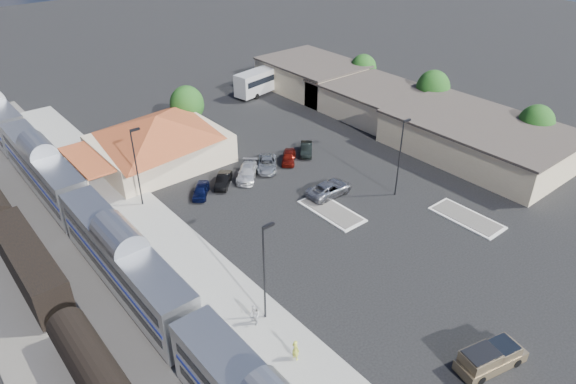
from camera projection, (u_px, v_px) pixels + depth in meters
ground at (316, 234)px, 51.35m from camera, size 280.00×280.00×0.00m
railbed at (79, 281)px, 45.14m from camera, size 16.00×100.00×0.12m
platform at (180, 252)px, 48.72m from camera, size 5.50×92.00×0.18m
passenger_train at (125, 264)px, 42.72m from camera, size 3.00×104.00×5.55m
freight_cars at (30, 265)px, 44.11m from camera, size 2.80×46.00×4.00m
station_depot at (158, 139)px, 63.11m from camera, size 18.35×12.24×6.20m
buildings_east at (393, 106)px, 74.91m from camera, size 14.40×51.40×4.80m
traffic_island_south at (331, 211)px, 54.81m from camera, size 3.30×7.50×0.21m
traffic_island_north at (467, 218)px, 53.66m from camera, size 3.30×7.50×0.21m
lamp_plat_s at (265, 266)px, 38.69m from camera, size 1.08×0.25×9.00m
lamp_plat_n at (136, 162)px, 53.23m from camera, size 1.08×0.25×9.00m
lamp_lot at (401, 152)px, 55.21m from camera, size 1.08×0.25×9.00m
tree_east_a at (536, 124)px, 65.27m from camera, size 4.56×4.56×6.42m
tree_east_b at (433, 88)px, 75.68m from camera, size 4.94×4.94×6.96m
tree_east_c at (363, 69)px, 85.17m from camera, size 4.41×4.41×6.21m
tree_depot at (187, 104)px, 70.75m from camera, size 4.71×4.71×6.63m
pickup_truck at (491, 357)px, 36.85m from camera, size 5.67×3.14×1.85m
suv at (329, 189)px, 57.44m from camera, size 5.77×2.74×1.59m
coach_bus at (266, 78)px, 85.62m from camera, size 12.97×4.94×4.07m
person_a at (295, 350)px, 37.18m from camera, size 0.50×0.70×1.81m
person_b at (255, 315)px, 40.10m from camera, size 0.85×1.01×1.88m
parked_car_a at (201, 191)px, 57.37m from camera, size 3.70×3.92×1.31m
parked_car_b at (223, 180)px, 59.30m from camera, size 3.90×3.95×1.36m
parked_car_c at (247, 172)px, 60.82m from camera, size 5.10×5.12×1.49m
parked_car_d at (267, 164)px, 62.79m from camera, size 4.90×5.32×1.38m
parked_car_e at (289, 157)px, 64.34m from camera, size 3.96×4.03×1.37m
parked_car_f at (306, 149)px, 66.29m from camera, size 3.84×4.05×1.37m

